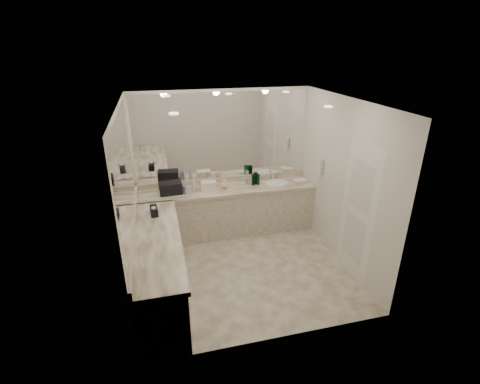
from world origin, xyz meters
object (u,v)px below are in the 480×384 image
object	(u,v)px
hand_towel	(301,181)
soap_bottle_c	(224,184)
cream_cosmetic_case	(209,186)
wall_phone	(320,166)
soap_bottle_a	(194,185)
soap_bottle_b	(187,188)
sink	(276,183)
black_toiletry_bag	(170,188)

from	to	relation	value
hand_towel	soap_bottle_c	size ratio (longest dim) A/B	1.33
cream_cosmetic_case	soap_bottle_c	distance (m)	0.29
wall_phone	soap_bottle_a	distance (m)	2.23
soap_bottle_b	cream_cosmetic_case	bearing A→B (deg)	12.02
sink	black_toiletry_bag	bearing A→B (deg)	-179.55
black_toiletry_bag	soap_bottle_a	distance (m)	0.42
wall_phone	hand_towel	bearing A→B (deg)	106.15
sink	wall_phone	world-z (taller)	wall_phone
sink	soap_bottle_a	xyz separation A→B (m)	(-1.54, 0.03, 0.10)
black_toiletry_bag	soap_bottle_a	size ratio (longest dim) A/B	1.97
black_toiletry_bag	sink	bearing A→B (deg)	0.45
black_toiletry_bag	soap_bottle_b	world-z (taller)	same
wall_phone	black_toiletry_bag	size ratio (longest dim) A/B	0.63
soap_bottle_b	sink	bearing A→B (deg)	3.06
hand_towel	soap_bottle_a	xyz separation A→B (m)	(-2.01, 0.07, 0.08)
soap_bottle_a	hand_towel	bearing A→B (deg)	-2.09
black_toiletry_bag	cream_cosmetic_case	bearing A→B (deg)	0.81
hand_towel	sink	bearing A→B (deg)	175.18
soap_bottle_b	soap_bottle_c	xyz separation A→B (m)	(0.68, 0.08, -0.02)
wall_phone	black_toiletry_bag	distance (m)	2.62
black_toiletry_bag	soap_bottle_b	xyz separation A→B (m)	(0.28, -0.07, -0.00)
soap_bottle_c	sink	bearing A→B (deg)	0.71
wall_phone	soap_bottle_a	xyz separation A→B (m)	(-2.14, 0.53, -0.35)
cream_cosmetic_case	soap_bottle_a	world-z (taller)	soap_bottle_a
wall_phone	hand_towel	distance (m)	0.64
sink	wall_phone	size ratio (longest dim) A/B	1.83
wall_phone	soap_bottle_a	bearing A→B (deg)	166.00
wall_phone	cream_cosmetic_case	distance (m)	1.99
sink	black_toiletry_bag	xyz separation A→B (m)	(-1.95, -0.02, 0.11)
sink	wall_phone	xyz separation A→B (m)	(0.61, -0.50, 0.46)
sink	cream_cosmetic_case	distance (m)	1.28
cream_cosmetic_case	hand_towel	distance (m)	1.75
soap_bottle_a	soap_bottle_c	world-z (taller)	soap_bottle_a
wall_phone	soap_bottle_b	size ratio (longest dim) A/B	1.11
soap_bottle_a	soap_bottle_c	xyz separation A→B (m)	(0.54, -0.05, -0.01)
black_toiletry_bag	hand_towel	world-z (taller)	black_toiletry_bag
wall_phone	cream_cosmetic_case	xyz separation A→B (m)	(-1.89, 0.49, -0.37)
sink	soap_bottle_c	size ratio (longest dim) A/B	2.50
soap_bottle_a	soap_bottle_b	bearing A→B (deg)	-138.43
sink	soap_bottle_b	distance (m)	1.68
soap_bottle_c	wall_phone	bearing A→B (deg)	-16.94
wall_phone	cream_cosmetic_case	bearing A→B (deg)	165.32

